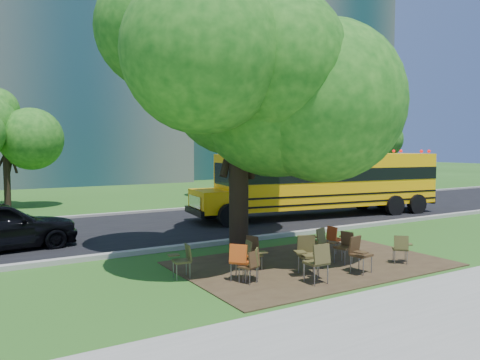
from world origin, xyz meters
TOP-DOWN VIEW (x-y plane):
  - ground at (0.00, 0.00)m, footprint 160.00×160.00m
  - sidewalk at (0.00, -5.00)m, footprint 60.00×4.00m
  - dirt_patch at (1.00, -0.50)m, footprint 7.00×4.50m
  - asphalt_road at (0.00, 7.00)m, footprint 80.00×8.00m
  - kerb_near at (0.00, 3.00)m, footprint 80.00×0.25m
  - kerb_far at (0.00, 11.10)m, footprint 80.00×0.25m
  - building_right at (24.00, 38.00)m, footprint 30.00×16.00m
  - bg_tree_2 at (-5.00, 16.00)m, footprint 4.80×4.80m
  - bg_tree_3 at (8.00, 14.00)m, footprint 5.60×5.60m
  - bg_tree_4 at (16.00, 13.00)m, footprint 5.00×5.00m
  - main_tree at (-0.10, 1.49)m, footprint 7.20×7.20m
  - school_bus at (7.29, 6.02)m, footprint 11.76×4.00m
  - chair_0 at (-1.37, -1.19)m, footprint 0.53×0.60m
  - chair_1 at (-1.48, -0.94)m, footprint 0.78×0.62m
  - chair_2 at (-1.24, -1.07)m, footprint 0.54×0.68m
  - chair_3 at (0.18, -1.28)m, footprint 0.77×0.61m
  - chair_4 at (-0.08, -2.03)m, footprint 0.63×0.56m
  - chair_5 at (1.38, -1.82)m, footprint 0.62×0.64m
  - chair_6 at (1.79, -0.86)m, footprint 0.60×0.58m
  - chair_7 at (3.02, -1.74)m, footprint 0.69×0.54m
  - chair_8 at (-2.50, 0.03)m, footprint 0.48×0.59m
  - chair_9 at (-0.59, 0.13)m, footprint 0.63×0.55m
  - chair_10 at (-0.72, -0.25)m, footprint 0.45×0.56m
  - chair_11 at (1.44, -0.19)m, footprint 0.62×0.69m
  - chair_12 at (2.37, 0.11)m, footprint 0.52×0.54m

SIDE VIEW (x-z plane):
  - ground at x=0.00m, z-range 0.00..0.00m
  - dirt_patch at x=1.00m, z-range 0.00..0.03m
  - sidewalk at x=0.00m, z-range 0.00..0.04m
  - asphalt_road at x=0.00m, z-range 0.00..0.04m
  - kerb_near at x=0.00m, z-range 0.00..0.14m
  - kerb_far at x=0.00m, z-range 0.00..0.14m
  - chair_10 at x=-0.72m, z-range 0.09..0.86m
  - chair_0 at x=-1.37m, z-range 0.09..0.87m
  - chair_2 at x=-1.24m, z-range 0.09..0.89m
  - chair_7 at x=3.02m, z-range 0.09..0.89m
  - chair_9 at x=-0.59m, z-range 0.10..0.90m
  - chair_12 at x=2.37m, z-range 0.10..0.91m
  - chair_8 at x=-2.50m, z-range 0.10..0.91m
  - chair_6 at x=1.79m, z-range 0.10..0.96m
  - chair_11 at x=1.44m, z-range 0.11..1.01m
  - chair_1 at x=-1.48m, z-range 0.11..1.02m
  - chair_5 at x=1.38m, z-range 0.11..1.03m
  - chair_4 at x=-0.08m, z-range 0.11..1.07m
  - chair_3 at x=0.18m, z-range 0.11..1.09m
  - school_bus at x=7.29m, z-range 0.22..3.05m
  - bg_tree_2 at x=-5.00m, z-range 0.90..7.52m
  - bg_tree_4 at x=16.00m, z-range 0.92..7.77m
  - bg_tree_3 at x=8.00m, z-range 1.11..8.95m
  - main_tree at x=-0.10m, z-range 0.85..9.76m
  - building_right at x=24.00m, z-range 0.00..25.00m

